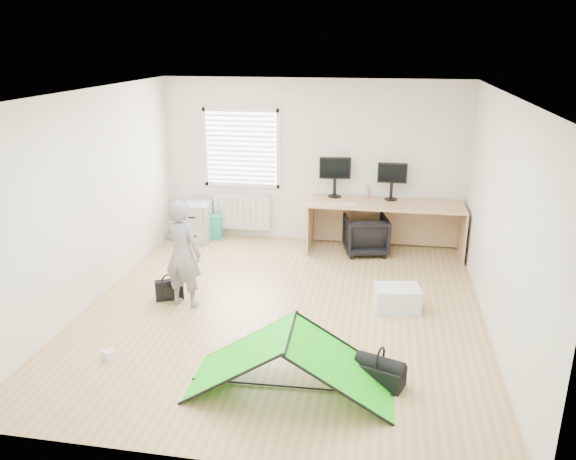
% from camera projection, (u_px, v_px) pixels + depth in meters
% --- Properties ---
extents(ground, '(5.50, 5.50, 0.00)m').
position_uv_depth(ground, '(283.00, 311.00, 7.14)').
color(ground, tan).
rests_on(ground, ground).
extents(back_wall, '(5.00, 0.02, 2.70)m').
position_uv_depth(back_wall, '(313.00, 162.00, 9.27)').
color(back_wall, silver).
rests_on(back_wall, ground).
extents(window, '(1.20, 0.06, 1.20)m').
position_uv_depth(window, '(241.00, 148.00, 9.36)').
color(window, silver).
rests_on(window, back_wall).
extents(radiator, '(1.00, 0.12, 0.60)m').
position_uv_depth(radiator, '(242.00, 212.00, 9.68)').
color(radiator, silver).
rests_on(radiator, back_wall).
extents(desk, '(2.44, 0.78, 0.83)m').
position_uv_depth(desk, '(385.00, 228.00, 8.96)').
color(desk, tan).
rests_on(desk, ground).
extents(filing_cabinet, '(0.46, 0.60, 0.66)m').
position_uv_depth(filing_cabinet, '(198.00, 221.00, 9.56)').
color(filing_cabinet, '#A9ABAE').
rests_on(filing_cabinet, ground).
extents(monitor_left, '(0.52, 0.18, 0.48)m').
position_uv_depth(monitor_left, '(335.00, 182.00, 9.10)').
color(monitor_left, black).
rests_on(monitor_left, desk).
extents(monitor_right, '(0.46, 0.10, 0.44)m').
position_uv_depth(monitor_right, '(391.00, 186.00, 8.94)').
color(monitor_right, black).
rests_on(monitor_right, desk).
extents(keyboard, '(0.44, 0.27, 0.02)m').
position_uv_depth(keyboard, '(344.00, 205.00, 8.72)').
color(keyboard, beige).
rests_on(keyboard, desk).
extents(thermos, '(0.08, 0.08, 0.23)m').
position_uv_depth(thermos, '(368.00, 192.00, 9.03)').
color(thermos, '#AF6281').
rests_on(thermos, desk).
extents(office_chair, '(0.79, 0.81, 0.62)m').
position_uv_depth(office_chair, '(366.00, 235.00, 8.98)').
color(office_chair, black).
rests_on(office_chair, ground).
extents(person, '(0.57, 0.43, 1.42)m').
position_uv_depth(person, '(182.00, 254.00, 7.07)').
color(person, slate).
rests_on(person, ground).
extents(kite, '(2.04, 0.96, 0.62)m').
position_uv_depth(kite, '(291.00, 361.00, 5.45)').
color(kite, '#18DF15').
rests_on(kite, ground).
extents(storage_crate, '(0.61, 0.47, 0.31)m').
position_uv_depth(storage_crate, '(397.00, 298.00, 7.12)').
color(storage_crate, silver).
rests_on(storage_crate, ground).
extents(tote_bag, '(0.36, 0.17, 0.42)m').
position_uv_depth(tote_bag, '(211.00, 227.00, 9.67)').
color(tote_bag, '#23AB7F').
rests_on(tote_bag, ground).
extents(laptop_bag, '(0.38, 0.25, 0.27)m').
position_uv_depth(laptop_bag, '(169.00, 290.00, 7.40)').
color(laptop_bag, black).
rests_on(laptop_bag, ground).
extents(white_box, '(0.14, 0.14, 0.10)m').
position_uv_depth(white_box, '(109.00, 355.00, 6.03)').
color(white_box, silver).
rests_on(white_box, ground).
extents(duffel_bag, '(0.54, 0.40, 0.21)m').
position_uv_depth(duffel_bag, '(379.00, 374.00, 5.59)').
color(duffel_bag, black).
rests_on(duffel_bag, ground).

